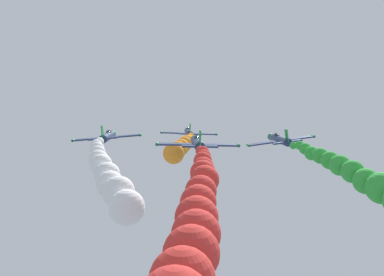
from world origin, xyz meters
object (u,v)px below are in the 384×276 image
(airplane_left_inner, at_px, (108,136))
(airplane_right_inner, at_px, (280,139))
(airplane_lead, at_px, (189,132))
(airplane_left_outer, at_px, (197,143))

(airplane_left_inner, relative_size, airplane_right_inner, 1.00)
(airplane_left_inner, bearing_deg, airplane_right_inner, -0.50)
(airplane_lead, distance_m, airplane_right_inner, 18.04)
(airplane_right_inner, relative_size, airplane_left_outer, 1.00)
(airplane_lead, distance_m, airplane_left_inner, 17.60)
(airplane_left_inner, bearing_deg, airplane_left_outer, -44.77)
(airplane_left_inner, distance_m, airplane_left_outer, 16.56)
(airplane_lead, height_order, airplane_left_outer, airplane_left_outer)
(airplane_left_inner, relative_size, airplane_left_outer, 1.00)
(airplane_right_inner, bearing_deg, airplane_left_outer, -137.15)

